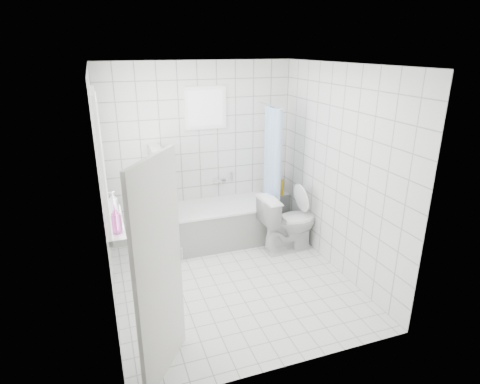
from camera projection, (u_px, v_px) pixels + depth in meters
name	position (u px, v px, depth m)	size (l,w,h in m)	color
ground	(233.00, 282.00, 5.01)	(3.00, 3.00, 0.00)	white
ceiling	(231.00, 64.00, 4.12)	(3.00, 3.00, 0.00)	white
wall_back	(200.00, 153.00, 5.90)	(2.80, 0.02, 2.60)	white
wall_front	(291.00, 240.00, 3.24)	(2.80, 0.02, 2.60)	white
wall_left	(103.00, 198.00, 4.13)	(0.02, 3.00, 2.60)	white
wall_right	(338.00, 171.00, 5.01)	(0.02, 3.00, 2.60)	white
window_left	(104.00, 162.00, 4.31)	(0.01, 0.90, 1.40)	white
window_back	(206.00, 108.00, 5.67)	(0.50, 0.01, 0.50)	white
window_sill	(115.00, 224.00, 4.57)	(0.18, 1.02, 0.08)	white
door	(159.00, 273.00, 3.33)	(0.04, 0.80, 2.00)	silver
bathtub	(220.00, 223.00, 5.97)	(1.59, 0.77, 0.58)	white
partition_wall	(161.00, 203.00, 5.50)	(0.15, 0.85, 1.50)	white
tiled_ledge	(275.00, 209.00, 6.52)	(0.40, 0.24, 0.55)	white
toilet	(289.00, 222.00, 5.69)	(0.47, 0.83, 0.85)	white
curtain_rod	(269.00, 105.00, 5.59)	(0.02, 0.02, 0.80)	silver
shower_curtain	(271.00, 169.00, 5.79)	(0.14, 0.48, 1.78)	#4D8DE1
tub_faucet	(220.00, 180.00, 6.11)	(0.18, 0.06, 0.06)	silver
sill_bottles	(115.00, 213.00, 4.45)	(0.19, 0.61, 0.31)	#C84EA7
ledge_bottles	(277.00, 187.00, 6.36)	(0.19, 0.20, 0.27)	green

